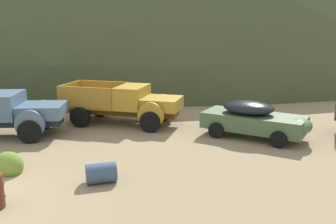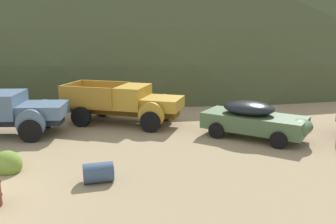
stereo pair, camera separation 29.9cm
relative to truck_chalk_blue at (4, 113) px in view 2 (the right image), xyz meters
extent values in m
ellipsoid|color=#424C2D|center=(-13.21, 48.95, -1.00)|extent=(106.06, 89.15, 36.78)
cube|color=slate|center=(1.63, 0.48, 0.12)|extent=(2.29, 2.23, 0.55)
cube|color=#B7B2A8|center=(2.46, 0.73, 0.09)|extent=(0.42, 1.19, 0.44)
cylinder|color=slate|center=(1.68, -0.60, -0.24)|extent=(1.20, 0.51, 1.20)
cylinder|color=slate|center=(1.09, 1.42, -0.24)|extent=(1.20, 0.51, 1.20)
cube|color=slate|center=(0.07, 0.02, 0.37)|extent=(1.89, 2.34, 1.05)
cube|color=black|center=(0.66, 0.20, 0.58)|extent=(0.54, 1.67, 0.59)
cylinder|color=black|center=(1.70, -0.65, -0.52)|extent=(1.00, 0.54, 0.96)
cylinder|color=black|center=(1.07, 1.47, -0.52)|extent=(1.00, 0.54, 0.96)
cube|color=#593D12|center=(4.31, 3.15, -0.34)|extent=(5.45, 1.17, 0.36)
cube|color=#B28928|center=(6.31, 3.08, 0.12)|extent=(1.77, 1.83, 0.55)
cube|color=#B7B2A8|center=(7.10, 3.06, 0.09)|extent=(0.12, 1.22, 0.44)
cylinder|color=#B28928|center=(6.04, 2.04, -0.24)|extent=(1.21, 0.22, 1.20)
cylinder|color=#B28928|center=(6.11, 4.14, -0.24)|extent=(1.21, 0.22, 1.20)
cube|color=#B28928|center=(4.82, 3.13, 0.37)|extent=(1.32, 2.08, 1.05)
cube|color=black|center=(5.39, 3.11, 0.58)|extent=(0.11, 1.73, 0.59)
cube|color=#A47826|center=(2.83, 3.19, -0.10)|extent=(2.81, 2.21, 0.12)
cube|color=#A47826|center=(2.79, 2.13, 0.44)|extent=(2.74, 0.19, 0.95)
cube|color=#A47826|center=(2.86, 4.26, 0.44)|extent=(2.74, 0.19, 0.95)
cube|color=#A47826|center=(1.51, 3.24, 0.44)|extent=(0.17, 2.13, 0.95)
cylinder|color=black|center=(6.04, 1.98, -0.52)|extent=(0.97, 0.31, 0.96)
cylinder|color=black|center=(6.11, 4.20, -0.52)|extent=(0.97, 0.31, 0.96)
cylinder|color=black|center=(2.56, 2.09, -0.52)|extent=(0.97, 0.31, 0.96)
cylinder|color=black|center=(2.63, 4.31, -0.52)|extent=(0.97, 0.31, 0.96)
cube|color=#47603D|center=(10.54, 2.21, -0.32)|extent=(4.57, 2.96, 0.68)
ellipsoid|color=black|center=(10.30, 2.29, 0.28)|extent=(2.57, 2.15, 0.57)
ellipsoid|color=#47603D|center=(12.36, 1.64, -0.25)|extent=(1.32, 1.63, 0.61)
cylinder|color=black|center=(11.52, 0.97, -0.66)|extent=(0.71, 0.40, 0.68)
cylinder|color=black|center=(12.06, 2.66, -0.66)|extent=(0.71, 0.40, 0.68)
cylinder|color=black|center=(9.02, 1.76, -0.66)|extent=(0.71, 0.40, 0.68)
cylinder|color=black|center=(9.56, 3.45, -0.66)|extent=(0.71, 0.40, 0.68)
cylinder|color=#384C6B|center=(6.08, -3.69, -0.69)|extent=(1.08, 0.98, 0.61)
ellipsoid|color=olive|center=(2.60, -3.71, -0.81)|extent=(0.67, 0.60, 0.69)
ellipsoid|color=olive|center=(2.86, -3.65, -0.75)|extent=(0.97, 0.87, 0.91)
camera|label=1|loc=(10.38, -13.32, 3.57)|focal=39.15mm
camera|label=2|loc=(10.67, -13.25, 3.57)|focal=39.15mm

